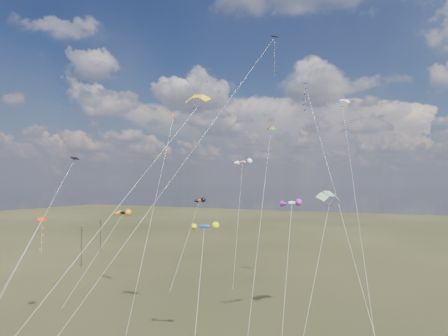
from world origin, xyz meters
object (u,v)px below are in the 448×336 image
at_px(parafoil_yellow, 196,97).
at_px(diamond_black_high, 262,71).
at_px(utility_pole_near, 81,246).
at_px(novelty_black_orange, 123,213).
at_px(utility_pole_far, 100,235).

bearing_deg(parafoil_yellow, diamond_black_high, 80.06).
bearing_deg(utility_pole_near, novelty_black_orange, -29.01).
height_order(diamond_black_high, parafoil_yellow, diamond_black_high).
distance_m(utility_pole_far, parafoil_yellow, 65.78).
relative_size(diamond_black_high, parafoil_yellow, 1.39).
bearing_deg(utility_pole_far, parafoil_yellow, -38.23).
relative_size(utility_pole_near, novelty_black_orange, 0.62).
height_order(utility_pole_far, novelty_black_orange, novelty_black_orange).
relative_size(utility_pole_far, novelty_black_orange, 0.62).
relative_size(utility_pole_near, diamond_black_high, 0.21).
distance_m(utility_pole_near, novelty_black_orange, 23.98).
bearing_deg(utility_pole_near, utility_pole_far, 119.74).
xyz_separation_m(utility_pole_near, parafoil_yellow, (40.70, -24.37, 21.99)).
relative_size(diamond_black_high, novelty_black_orange, 2.91).
distance_m(utility_pole_far, diamond_black_high, 63.25).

